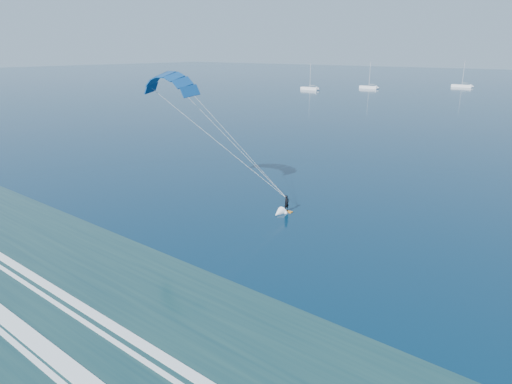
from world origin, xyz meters
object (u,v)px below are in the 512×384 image
object	(u,v)px
kitesurfer_rig	(225,135)
sailboat_0	(310,88)
sailboat_2	(462,86)
sailboat_1	(369,87)

from	to	relation	value
kitesurfer_rig	sailboat_0	distance (m)	158.43
sailboat_0	sailboat_2	bearing A→B (deg)	50.15
sailboat_0	sailboat_1	size ratio (longest dim) A/B	0.98
sailboat_0	kitesurfer_rig	bearing A→B (deg)	-60.94
kitesurfer_rig	sailboat_2	distance (m)	198.09
sailboat_1	sailboat_2	bearing A→B (deg)	48.50
sailboat_0	sailboat_1	bearing A→B (deg)	52.82
sailboat_0	sailboat_2	distance (m)	74.90
kitesurfer_rig	sailboat_0	bearing A→B (deg)	119.06
sailboat_0	sailboat_1	distance (m)	28.54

